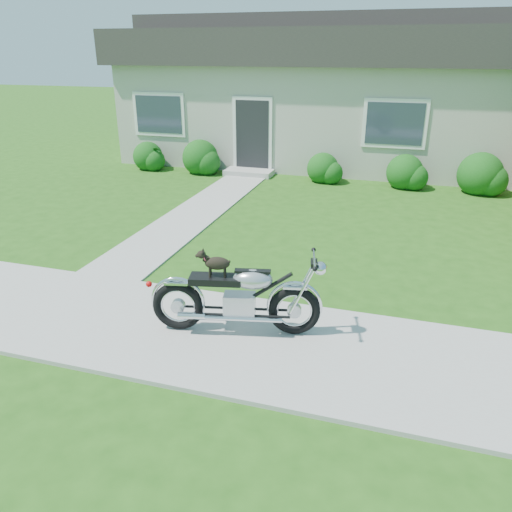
{
  "coord_description": "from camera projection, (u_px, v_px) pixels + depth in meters",
  "views": [
    {
      "loc": [
        2.98,
        -5.2,
        3.45
      ],
      "look_at": [
        1.07,
        1.0,
        0.75
      ],
      "focal_mm": 35.0,
      "sensor_mm": 36.0,
      "label": 1
    }
  ],
  "objects": [
    {
      "name": "house",
      "position": [
        323.0,
        91.0,
        16.48
      ],
      "size": [
        12.6,
        7.03,
        4.5
      ],
      "color": "beige",
      "rests_on": "ground"
    },
    {
      "name": "shrub_row",
      "position": [
        318.0,
        166.0,
        13.9
      ],
      "size": [
        10.51,
        1.13,
        1.13
      ],
      "color": "#164F15",
      "rests_on": "ground"
    },
    {
      "name": "walkway",
      "position": [
        201.0,
        209.0,
        11.53
      ],
      "size": [
        1.2,
        8.0,
        0.03
      ],
      "primitive_type": "cube",
      "color": "#9E9B93",
      "rests_on": "ground"
    },
    {
      "name": "motorcycle_with_dog",
      "position": [
        239.0,
        297.0,
        6.32
      ],
      "size": [
        2.2,
        0.79,
        1.12
      ],
      "rotation": [
        0.0,
        0.0,
        0.22
      ],
      "color": "black",
      "rests_on": "sidewalk"
    },
    {
      "name": "potted_plant_left",
      "position": [
        156.0,
        158.0,
        15.35
      ],
      "size": [
        0.77,
        0.71,
        0.72
      ],
      "primitive_type": "imported",
      "rotation": [
        0.0,
        0.0,
        6.02
      ],
      "color": "#1C5015",
      "rests_on": "ground"
    },
    {
      "name": "ground",
      "position": [
        159.0,
        326.0,
        6.72
      ],
      "size": [
        80.0,
        80.0,
        0.0
      ],
      "primitive_type": "plane",
      "color": "#235114",
      "rests_on": "ground"
    },
    {
      "name": "potted_plant_right",
      "position": [
        329.0,
        169.0,
        13.89
      ],
      "size": [
        0.54,
        0.54,
        0.69
      ],
      "primitive_type": "imported",
      "rotation": [
        0.0,
        0.0,
        2.25
      ],
      "color": "#2F641B",
      "rests_on": "ground"
    },
    {
      "name": "sidewalk",
      "position": [
        159.0,
        324.0,
        6.71
      ],
      "size": [
        24.0,
        2.2,
        0.04
      ],
      "primitive_type": "cube",
      "color": "#9E9B93",
      "rests_on": "ground"
    }
  ]
}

